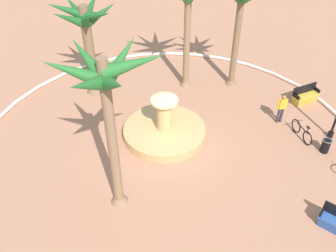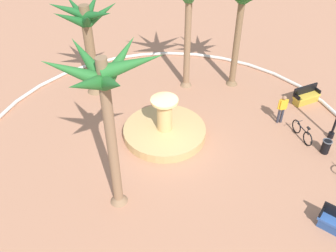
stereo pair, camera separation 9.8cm
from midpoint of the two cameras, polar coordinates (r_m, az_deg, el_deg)
ground_plane at (r=17.91m, az=0.08°, el=-2.94°), size 80.00×80.00×0.00m
plaza_curb at (r=17.85m, az=0.08°, el=-2.70°), size 18.94×18.94×0.20m
fountain at (r=18.27m, az=-0.70°, el=-0.67°), size 4.14×4.14×2.19m
palm_tree_near_fountain at (r=20.33m, az=-12.83°, el=14.51°), size 3.80×3.61×5.43m
palm_tree_by_curb at (r=11.99m, az=-9.91°, el=4.90°), size 3.83×3.69×6.92m
palm_tree_far_side at (r=20.50m, az=11.29°, el=18.56°), size 3.67×3.69×6.27m
bench_east at (r=22.00m, az=20.55°, el=4.33°), size 0.74×1.66×1.00m
trash_bin at (r=18.83m, az=23.32°, el=-2.81°), size 0.46×0.46×0.73m
bicycle_red_frame at (r=19.24m, az=20.07°, el=-0.83°), size 1.66×0.63×0.94m
person_cyclist_helmet at (r=19.64m, az=17.24°, el=2.81°), size 0.32×0.49×1.67m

